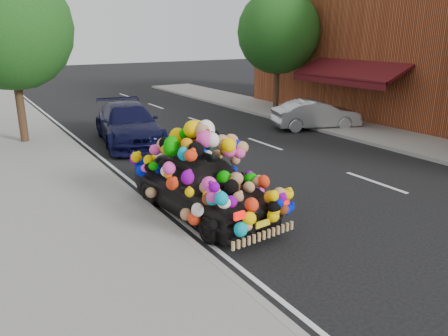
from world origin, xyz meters
The scene contains 10 objects.
ground centered at (0.00, 0.00, 0.00)m, with size 100.00×100.00×0.00m, color black.
sidewalk centered at (-4.30, 0.00, 0.06)m, with size 4.00×60.00×0.12m, color gray.
kerb centered at (-2.35, 0.00, 0.07)m, with size 0.15×60.00×0.13m, color gray.
footpath_far centered at (8.20, 3.00, 0.06)m, with size 3.00×40.00×0.12m, color gray.
lane_markings centered at (3.60, 0.00, 0.01)m, with size 6.00×50.00×0.01m, color silver, non-canonical shape.
tree_near_sidewalk centered at (-3.80, 9.50, 4.02)m, with size 4.20×4.20×6.13m.
tree_far_b centered at (8.00, 10.00, 3.89)m, with size 4.00×4.00×5.90m.
plush_art_car centered at (-1.41, 0.63, 1.03)m, with size 2.36×4.38×2.02m.
navy_sedan centered at (-0.52, 7.73, 0.70)m, with size 1.97×4.85×1.41m, color black.
silver_hatchback centered at (7.00, 6.01, 0.60)m, with size 1.27×3.64×1.20m, color #9FA2A6.
Camera 1 is at (-5.70, -7.33, 3.87)m, focal length 35.00 mm.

